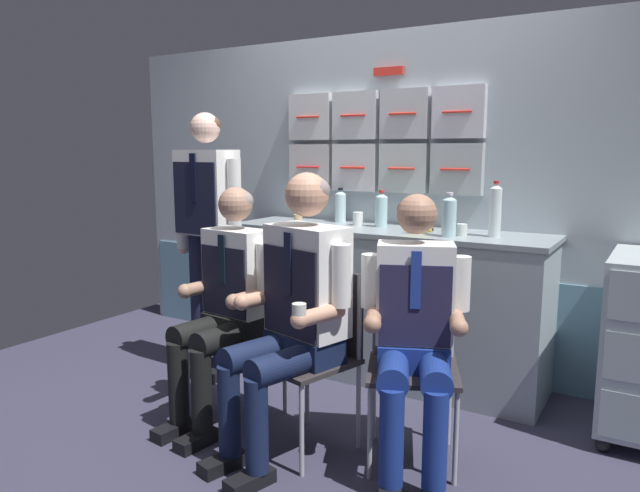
% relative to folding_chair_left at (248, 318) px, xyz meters
% --- Properties ---
extents(ground, '(4.80, 4.80, 0.04)m').
position_rel_folding_chair_left_xyz_m(ground, '(0.27, -0.24, -0.54)').
color(ground, '#333247').
extents(galley_bulkhead, '(4.20, 0.14, 2.15)m').
position_rel_folding_chair_left_xyz_m(galley_bulkhead, '(0.27, 1.13, 0.55)').
color(galley_bulkhead, '#A5B0B9').
rests_on(galley_bulkhead, ground).
extents(galley_counter, '(1.98, 0.53, 0.93)m').
position_rel_folding_chair_left_xyz_m(galley_counter, '(0.41, 0.85, -0.05)').
color(galley_counter, '#96A3A9').
rests_on(galley_counter, ground).
extents(folding_chair_left, '(0.44, 0.45, 0.84)m').
position_rel_folding_chair_left_xyz_m(folding_chair_left, '(0.00, 0.00, 0.00)').
color(folding_chair_left, '#A8AAAF').
rests_on(folding_chair_left, ground).
extents(crew_member_left, '(0.47, 0.61, 1.22)m').
position_rel_folding_chair_left_xyz_m(crew_member_left, '(-0.02, -0.16, 0.15)').
color(crew_member_left, black).
rests_on(crew_member_left, ground).
extents(folding_chair_center, '(0.49, 0.49, 0.84)m').
position_rel_folding_chair_left_xyz_m(folding_chair_center, '(0.51, -0.11, 0.00)').
color(folding_chair_center, '#A8AAAF').
rests_on(folding_chair_center, ground).
extents(crew_member_center, '(0.54, 0.70, 1.31)m').
position_rel_folding_chair_left_xyz_m(crew_member_center, '(0.47, -0.26, 0.21)').
color(crew_member_center, black).
rests_on(crew_member_center, ground).
extents(folding_chair_right, '(0.52, 0.52, 0.84)m').
position_rel_folding_chair_left_xyz_m(folding_chair_right, '(0.93, 0.04, 0.00)').
color(folding_chair_right, '#A8AAAF').
rests_on(folding_chair_right, ground).
extents(crew_member_right, '(0.53, 0.65, 1.22)m').
position_rel_folding_chair_left_xyz_m(crew_member_right, '(0.99, -0.11, 0.15)').
color(crew_member_right, black).
rests_on(crew_member_right, ground).
extents(crew_member_standing, '(0.52, 0.27, 1.63)m').
position_rel_folding_chair_left_xyz_m(crew_member_standing, '(-0.54, 0.31, 0.44)').
color(crew_member_standing, black).
rests_on(crew_member_standing, ground).
extents(water_bottle_short, '(0.08, 0.08, 0.23)m').
position_rel_folding_chair_left_xyz_m(water_bottle_short, '(0.34, 0.92, 0.52)').
color(water_bottle_short, '#ABD8DD').
rests_on(water_bottle_short, galley_counter).
extents(water_bottle_tall, '(0.07, 0.07, 0.31)m').
position_rel_folding_chair_left_xyz_m(water_bottle_tall, '(1.06, 0.84, 0.56)').
color(water_bottle_tall, silver).
rests_on(water_bottle_tall, galley_counter).
extents(water_bottle_clear, '(0.08, 0.08, 0.24)m').
position_rel_folding_chair_left_xyz_m(water_bottle_clear, '(0.85, 0.72, 0.53)').
color(water_bottle_clear, '#ADD5DC').
rests_on(water_bottle_clear, galley_counter).
extents(water_bottle_blue_cap, '(0.07, 0.07, 0.23)m').
position_rel_folding_chair_left_xyz_m(water_bottle_blue_cap, '(-0.00, 1.01, 0.52)').
color(water_bottle_blue_cap, silver).
rests_on(water_bottle_blue_cap, galley_counter).
extents(coffee_cup_white, '(0.06, 0.06, 0.06)m').
position_rel_folding_chair_left_xyz_m(coffee_cup_white, '(-0.19, 0.78, 0.45)').
color(coffee_cup_white, tan).
rests_on(coffee_cup_white, galley_counter).
extents(paper_cup_tan, '(0.06, 0.06, 0.07)m').
position_rel_folding_chair_left_xyz_m(paper_cup_tan, '(0.90, 0.80, 0.45)').
color(paper_cup_tan, silver).
rests_on(paper_cup_tan, galley_counter).
extents(coffee_cup_spare, '(0.06, 0.06, 0.08)m').
position_rel_folding_chair_left_xyz_m(coffee_cup_spare, '(0.18, 0.92, 0.46)').
color(coffee_cup_spare, white).
rests_on(coffee_cup_spare, galley_counter).
extents(snack_banana, '(0.17, 0.10, 0.04)m').
position_rel_folding_chair_left_xyz_m(snack_banana, '(0.65, 0.76, 0.43)').
color(snack_banana, yellow).
rests_on(snack_banana, galley_counter).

